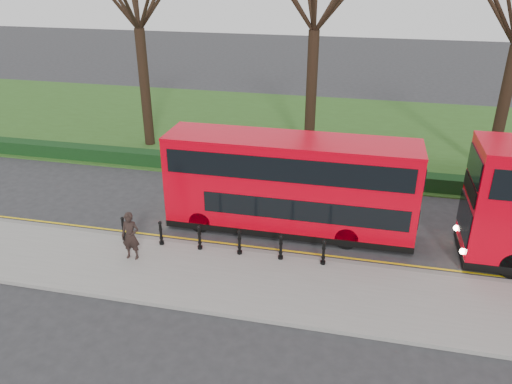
# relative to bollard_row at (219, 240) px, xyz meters

# --- Properties ---
(ground) EXTENTS (120.00, 120.00, 0.00)m
(ground) POSITION_rel_bollard_row_xyz_m (0.06, 1.35, -0.65)
(ground) COLOR #28282B
(ground) RESTS_ON ground
(pavement) EXTENTS (60.00, 4.00, 0.15)m
(pavement) POSITION_rel_bollard_row_xyz_m (0.06, -1.65, -0.57)
(pavement) COLOR gray
(pavement) RESTS_ON ground
(kerb) EXTENTS (60.00, 0.25, 0.16)m
(kerb) POSITION_rel_bollard_row_xyz_m (0.06, 0.35, -0.57)
(kerb) COLOR slate
(kerb) RESTS_ON ground
(grass_verge) EXTENTS (60.00, 18.00, 0.06)m
(grass_verge) POSITION_rel_bollard_row_xyz_m (0.06, 16.35, -0.62)
(grass_verge) COLOR #2C501A
(grass_verge) RESTS_ON ground
(hedge) EXTENTS (60.00, 0.90, 0.80)m
(hedge) POSITION_rel_bollard_row_xyz_m (0.06, 8.15, -0.25)
(hedge) COLOR black
(hedge) RESTS_ON ground
(yellow_line_outer) EXTENTS (60.00, 0.10, 0.01)m
(yellow_line_outer) POSITION_rel_bollard_row_xyz_m (0.06, 0.65, -0.64)
(yellow_line_outer) COLOR yellow
(yellow_line_outer) RESTS_ON ground
(yellow_line_inner) EXTENTS (60.00, 0.10, 0.01)m
(yellow_line_inner) POSITION_rel_bollard_row_xyz_m (0.06, 0.85, -0.64)
(yellow_line_inner) COLOR yellow
(yellow_line_inner) RESTS_ON ground
(bollard_row) EXTENTS (8.31, 0.15, 1.00)m
(bollard_row) POSITION_rel_bollard_row_xyz_m (0.00, 0.00, 0.00)
(bollard_row) COLOR black
(bollard_row) RESTS_ON pavement
(bus_lead) EXTENTS (10.37, 2.38, 4.12)m
(bus_lead) POSITION_rel_bollard_row_xyz_m (2.31, 2.63, 1.43)
(bus_lead) COLOR red
(bus_lead) RESTS_ON ground
(pedestrian) EXTENTS (0.73, 0.50, 1.93)m
(pedestrian) POSITION_rel_bollard_row_xyz_m (-3.14, -1.19, 0.47)
(pedestrian) COLOR black
(pedestrian) RESTS_ON pavement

